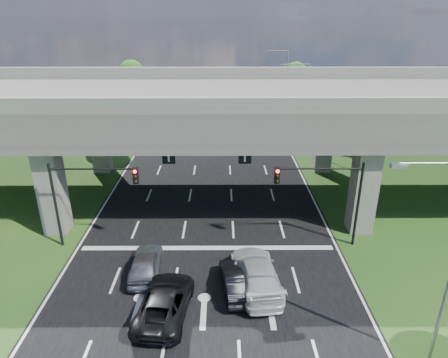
{
  "coord_description": "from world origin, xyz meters",
  "views": [
    {
      "loc": [
        1.01,
        -19.65,
        14.81
      ],
      "look_at": [
        1.14,
        7.19,
        3.56
      ],
      "focal_mm": 32.0,
      "sensor_mm": 36.0,
      "label": 1
    }
  ],
  "objects_px": {
    "streetlight_near": "(447,253)",
    "streetlight_far": "(305,100)",
    "signal_left": "(86,190)",
    "car_trailing": "(165,302)",
    "car_white": "(256,273)",
    "streetlight_beyond": "(284,78)",
    "signal_right": "(327,189)",
    "car_silver": "(146,263)",
    "car_dark": "(236,280)"
  },
  "relations": [
    {
      "from": "signal_left",
      "to": "streetlight_beyond",
      "type": "bearing_deg",
      "value": 63.57
    },
    {
      "from": "streetlight_beyond",
      "to": "car_silver",
      "type": "xyz_separation_m",
      "value": [
        -13.73,
        -39.35,
        -5.06
      ]
    },
    {
      "from": "streetlight_near",
      "to": "car_silver",
      "type": "xyz_separation_m",
      "value": [
        -13.73,
        6.65,
        -5.06
      ]
    },
    {
      "from": "signal_right",
      "to": "car_white",
      "type": "height_order",
      "value": "signal_right"
    },
    {
      "from": "streetlight_near",
      "to": "streetlight_far",
      "type": "height_order",
      "value": "same"
    },
    {
      "from": "streetlight_near",
      "to": "car_white",
      "type": "relative_size",
      "value": 1.68
    },
    {
      "from": "signal_right",
      "to": "streetlight_beyond",
      "type": "xyz_separation_m",
      "value": [
        2.27,
        36.06,
        1.66
      ]
    },
    {
      "from": "streetlight_beyond",
      "to": "car_dark",
      "type": "relative_size",
      "value": 2.34
    },
    {
      "from": "signal_right",
      "to": "car_silver",
      "type": "bearing_deg",
      "value": -163.97
    },
    {
      "from": "streetlight_far",
      "to": "streetlight_beyond",
      "type": "bearing_deg",
      "value": 90.0
    },
    {
      "from": "car_dark",
      "to": "car_white",
      "type": "distance_m",
      "value": 1.25
    },
    {
      "from": "signal_left",
      "to": "car_trailing",
      "type": "bearing_deg",
      "value": -49.43
    },
    {
      "from": "streetlight_beyond",
      "to": "car_white",
      "type": "relative_size",
      "value": 1.68
    },
    {
      "from": "streetlight_beyond",
      "to": "car_dark",
      "type": "bearing_deg",
      "value": -101.44
    },
    {
      "from": "car_silver",
      "to": "car_white",
      "type": "relative_size",
      "value": 0.74
    },
    {
      "from": "car_trailing",
      "to": "streetlight_beyond",
      "type": "bearing_deg",
      "value": -99.6
    },
    {
      "from": "streetlight_far",
      "to": "car_white",
      "type": "xyz_separation_m",
      "value": [
        -7.14,
        -24.53,
        -4.95
      ]
    },
    {
      "from": "signal_left",
      "to": "streetlight_far",
      "type": "xyz_separation_m",
      "value": [
        17.92,
        20.06,
        1.66
      ]
    },
    {
      "from": "streetlight_near",
      "to": "streetlight_far",
      "type": "distance_m",
      "value": 30.0
    },
    {
      "from": "streetlight_near",
      "to": "streetlight_far",
      "type": "relative_size",
      "value": 1.0
    },
    {
      "from": "car_silver",
      "to": "streetlight_near",
      "type": "bearing_deg",
      "value": 152.31
    },
    {
      "from": "car_trailing",
      "to": "car_silver",
      "type": "bearing_deg",
      "value": -58.99
    },
    {
      "from": "signal_left",
      "to": "car_dark",
      "type": "relative_size",
      "value": 1.41
    },
    {
      "from": "signal_right",
      "to": "streetlight_far",
      "type": "height_order",
      "value": "streetlight_far"
    },
    {
      "from": "streetlight_near",
      "to": "streetlight_beyond",
      "type": "height_order",
      "value": "same"
    },
    {
      "from": "streetlight_far",
      "to": "car_trailing",
      "type": "height_order",
      "value": "streetlight_far"
    },
    {
      "from": "streetlight_near",
      "to": "car_silver",
      "type": "relative_size",
      "value": 2.26
    },
    {
      "from": "car_silver",
      "to": "signal_left",
      "type": "bearing_deg",
      "value": -39.97
    },
    {
      "from": "streetlight_near",
      "to": "car_trailing",
      "type": "bearing_deg",
      "value": 165.38
    },
    {
      "from": "streetlight_beyond",
      "to": "car_silver",
      "type": "distance_m",
      "value": 41.98
    },
    {
      "from": "car_silver",
      "to": "car_dark",
      "type": "bearing_deg",
      "value": 161.36
    },
    {
      "from": "car_white",
      "to": "car_trailing",
      "type": "relative_size",
      "value": 1.11
    },
    {
      "from": "streetlight_far",
      "to": "car_silver",
      "type": "distance_m",
      "value": 27.56
    },
    {
      "from": "streetlight_near",
      "to": "car_dark",
      "type": "xyz_separation_m",
      "value": [
        -8.3,
        5.01,
        -5.11
      ]
    },
    {
      "from": "streetlight_near",
      "to": "streetlight_beyond",
      "type": "distance_m",
      "value": 46.0
    },
    {
      "from": "car_dark",
      "to": "car_white",
      "type": "bearing_deg",
      "value": -165.72
    },
    {
      "from": "streetlight_near",
      "to": "car_trailing",
      "type": "distance_m",
      "value": 13.51
    },
    {
      "from": "streetlight_far",
      "to": "car_dark",
      "type": "xyz_separation_m",
      "value": [
        -8.3,
        -24.99,
        -5.11
      ]
    },
    {
      "from": "car_dark",
      "to": "car_white",
      "type": "xyz_separation_m",
      "value": [
        1.16,
        0.46,
        0.16
      ]
    },
    {
      "from": "streetlight_near",
      "to": "signal_right",
      "type": "bearing_deg",
      "value": 102.88
    },
    {
      "from": "signal_right",
      "to": "car_silver",
      "type": "distance_m",
      "value": 12.4
    },
    {
      "from": "streetlight_near",
      "to": "car_trailing",
      "type": "relative_size",
      "value": 1.86
    },
    {
      "from": "streetlight_beyond",
      "to": "streetlight_near",
      "type": "bearing_deg",
      "value": -90.0
    },
    {
      "from": "streetlight_near",
      "to": "car_silver",
      "type": "bearing_deg",
      "value": 154.15
    },
    {
      "from": "signal_right",
      "to": "car_white",
      "type": "distance_m",
      "value": 7.39
    },
    {
      "from": "streetlight_beyond",
      "to": "car_white",
      "type": "bearing_deg",
      "value": -99.99
    },
    {
      "from": "signal_right",
      "to": "car_silver",
      "type": "xyz_separation_m",
      "value": [
        -11.46,
        -3.29,
        -3.4
      ]
    },
    {
      "from": "car_white",
      "to": "car_trailing",
      "type": "xyz_separation_m",
      "value": [
        -4.97,
        -2.31,
        -0.12
      ]
    },
    {
      "from": "streetlight_far",
      "to": "car_white",
      "type": "height_order",
      "value": "streetlight_far"
    },
    {
      "from": "signal_right",
      "to": "streetlight_near",
      "type": "bearing_deg",
      "value": -77.12
    }
  ]
}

